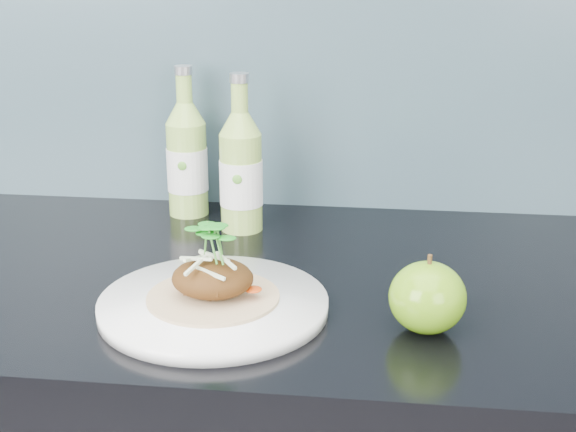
# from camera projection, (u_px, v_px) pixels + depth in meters

# --- Properties ---
(dinner_plate) EXTENTS (0.31, 0.31, 0.02)m
(dinner_plate) POSITION_uv_depth(u_px,v_px,m) (213.00, 305.00, 0.93)
(dinner_plate) COLOR white
(dinner_plate) RESTS_ON kitchen_counter
(pork_taco) EXTENTS (0.15, 0.15, 0.10)m
(pork_taco) POSITION_uv_depth(u_px,v_px,m) (213.00, 276.00, 0.92)
(pork_taco) COLOR tan
(pork_taco) RESTS_ON dinner_plate
(green_apple) EXTENTS (0.11, 0.11, 0.09)m
(green_apple) POSITION_uv_depth(u_px,v_px,m) (427.00, 297.00, 0.87)
(green_apple) COLOR #4C920F
(green_apple) RESTS_ON kitchen_counter
(cider_bottle_left) EXTENTS (0.07, 0.07, 0.23)m
(cider_bottle_left) POSITION_uv_depth(u_px,v_px,m) (187.00, 159.00, 1.24)
(cider_bottle_left) COLOR #99C753
(cider_bottle_left) RESTS_ON kitchen_counter
(cider_bottle_right) EXTENTS (0.07, 0.07, 0.23)m
(cider_bottle_right) POSITION_uv_depth(u_px,v_px,m) (241.00, 172.00, 1.17)
(cider_bottle_right) COLOR #96BF4F
(cider_bottle_right) RESTS_ON kitchen_counter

